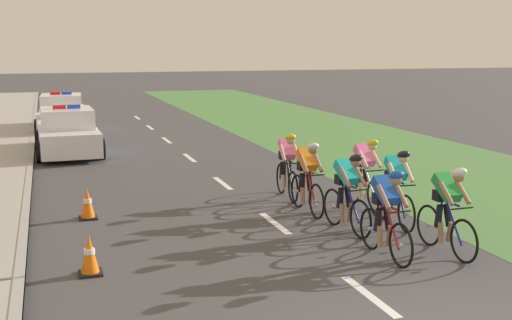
# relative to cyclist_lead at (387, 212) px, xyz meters

# --- Properties ---
(kerb_edge) EXTENTS (0.16, 60.00, 0.13)m
(kerb_edge) POSITION_rel_cyclist_lead_xyz_m (-5.70, 10.55, -0.72)
(kerb_edge) COLOR #9E9E99
(kerb_edge) RESTS_ON ground
(grass_verge) EXTENTS (7.00, 60.00, 0.01)m
(grass_verge) POSITION_rel_cyclist_lead_xyz_m (5.32, 10.55, -0.78)
(grass_verge) COLOR #4C7F42
(grass_verge) RESTS_ON ground
(lane_markings_centre) EXTENTS (0.14, 29.60, 0.01)m
(lane_markings_centre) POSITION_rel_cyclist_lead_xyz_m (-1.01, 8.59, -0.78)
(lane_markings_centre) COLOR white
(lane_markings_centre) RESTS_ON ground
(cyclist_lead) EXTENTS (0.42, 1.72, 1.56)m
(cyclist_lead) POSITION_rel_cyclist_lead_xyz_m (0.00, 0.00, 0.00)
(cyclist_lead) COLOR black
(cyclist_lead) RESTS_ON ground
(cyclist_second) EXTENTS (0.42, 1.72, 1.56)m
(cyclist_second) POSITION_rel_cyclist_lead_xyz_m (1.08, -0.11, 0.00)
(cyclist_second) COLOR black
(cyclist_second) RESTS_ON ground
(cyclist_third) EXTENTS (0.45, 1.72, 1.56)m
(cyclist_third) POSITION_rel_cyclist_lead_xyz_m (0.07, 1.61, 0.00)
(cyclist_third) COLOR black
(cyclist_third) RESTS_ON ground
(cyclist_fourth) EXTENTS (0.44, 1.72, 1.56)m
(cyclist_fourth) POSITION_rel_cyclist_lead_xyz_m (1.15, 1.70, 0.00)
(cyclist_fourth) COLOR black
(cyclist_fourth) RESTS_ON ground
(cyclist_fifth) EXTENTS (0.42, 1.72, 1.56)m
(cyclist_fifth) POSITION_rel_cyclist_lead_xyz_m (-0.11, 3.13, 0.00)
(cyclist_fifth) COLOR black
(cyclist_fifth) RESTS_ON ground
(cyclist_sixth) EXTENTS (0.43, 1.72, 1.56)m
(cyclist_sixth) POSITION_rel_cyclist_lead_xyz_m (1.25, 3.20, 0.00)
(cyclist_sixth) COLOR black
(cyclist_sixth) RESTS_ON ground
(cyclist_seventh) EXTENTS (0.44, 1.72, 1.56)m
(cyclist_seventh) POSITION_rel_cyclist_lead_xyz_m (-0.04, 4.51, 0.00)
(cyclist_seventh) COLOR black
(cyclist_seventh) RESTS_ON ground
(police_car_nearest) EXTENTS (2.07, 4.44, 1.59)m
(police_car_nearest) POSITION_rel_cyclist_lead_xyz_m (-4.57, 12.48, -0.11)
(police_car_nearest) COLOR silver
(police_car_nearest) RESTS_ON ground
(police_car_second) EXTENTS (2.18, 4.49, 1.59)m
(police_car_second) POSITION_rel_cyclist_lead_xyz_m (-4.57, 18.76, -0.11)
(police_car_second) COLOR white
(police_car_second) RESTS_ON ground
(traffic_cone_near) EXTENTS (0.36, 0.36, 0.64)m
(traffic_cone_near) POSITION_rel_cyclist_lead_xyz_m (-4.49, 4.07, -0.48)
(traffic_cone_near) COLOR black
(traffic_cone_near) RESTS_ON ground
(traffic_cone_mid) EXTENTS (0.36, 0.36, 0.64)m
(traffic_cone_mid) POSITION_rel_cyclist_lead_xyz_m (-4.68, 0.70, -0.48)
(traffic_cone_mid) COLOR black
(traffic_cone_mid) RESTS_ON ground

